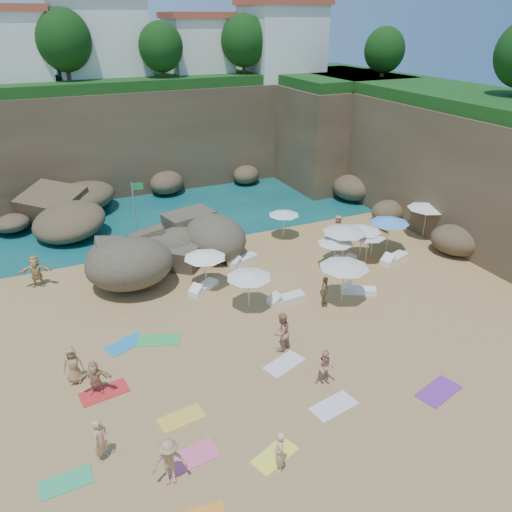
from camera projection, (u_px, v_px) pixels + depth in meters
name	position (u px, v px, depth m)	size (l,w,h in m)	color
ground	(244.00, 327.00, 23.52)	(120.00, 120.00, 0.00)	tan
seawater	(121.00, 167.00, 48.08)	(120.00, 120.00, 0.00)	#0C4751
cliff_back	(150.00, 134.00, 42.99)	(44.00, 8.00, 8.00)	brown
cliff_right	(444.00, 160.00, 35.43)	(8.00, 30.00, 8.00)	brown
cliff_corner	(330.00, 130.00, 44.50)	(10.00, 12.00, 8.00)	brown
clifftop_buildings	(151.00, 42.00, 40.85)	(28.48, 9.48, 7.00)	white
clifftop_trees	(197.00, 45.00, 36.38)	(35.60, 23.82, 4.40)	#11380F
rock_outcrop	(166.00, 264.00, 29.45)	(6.94, 5.21, 2.78)	brown
flag_pole	(136.00, 203.00, 32.02)	(0.73, 0.13, 3.76)	silver
parasol_0	(205.00, 255.00, 26.11)	(2.25, 2.25, 2.13)	silver
parasol_1	(284.00, 213.00, 32.23)	(2.01, 2.01, 1.90)	silver
parasol_2	(345.00, 229.00, 28.50)	(2.57, 2.57, 2.43)	silver
parasol_3	(428.00, 206.00, 32.06)	(2.55, 2.55, 2.41)	silver
parasol_4	(475.00, 223.00, 30.30)	(2.16, 2.16, 2.04)	silver
parasol_5	(249.00, 274.00, 24.14)	(2.24, 2.24, 2.12)	silver
parasol_6	(373.00, 231.00, 29.49)	(2.00, 2.00, 1.89)	silver
parasol_7	(362.00, 228.00, 29.27)	(2.27, 2.27, 2.14)	silver
parasol_8	(335.00, 241.00, 28.15)	(2.06, 2.06, 1.95)	silver
parasol_9	(368.00, 234.00, 29.02)	(2.04, 2.04, 1.93)	silver
parasol_10	(390.00, 220.00, 30.19)	(2.39, 2.39, 2.26)	silver
parasol_11	(344.00, 264.00, 24.62)	(2.52, 2.52, 2.38)	silver
lounger_0	(204.00, 288.00, 26.62)	(1.86, 0.62, 0.29)	white
lounger_1	(344.00, 260.00, 29.58)	(1.77, 0.59, 0.28)	white
lounger_2	(394.00, 259.00, 29.76)	(2.06, 0.69, 0.32)	white
lounger_3	(243.00, 260.00, 29.60)	(1.99, 0.66, 0.31)	white
lounger_4	(358.00, 290.00, 26.37)	(1.83, 0.61, 0.28)	white
lounger_5	(286.00, 299.00, 25.54)	(2.00, 0.67, 0.31)	silver
towel_1	(191.00, 457.00, 16.58)	(1.80, 0.90, 0.03)	#F45F87
towel_3	(66.00, 482.00, 15.69)	(1.61, 0.80, 0.03)	#2FA665
towel_4	(275.00, 455.00, 16.65)	(1.60, 0.80, 0.03)	#FFF443
towel_5	(334.00, 406.00, 18.75)	(1.78, 0.89, 0.03)	silver
towel_6	(439.00, 391.00, 19.48)	(1.90, 0.95, 0.03)	#772D93
towel_7	(104.00, 392.00, 19.42)	(1.82, 0.91, 0.03)	red
towel_8	(126.00, 344.00, 22.28)	(1.82, 0.91, 0.03)	#2281BA
towel_11	(159.00, 340.00, 22.55)	(1.87, 0.94, 0.03)	green
towel_12	(182.00, 418.00, 18.19)	(1.64, 0.82, 0.03)	yellow
towel_13	(284.00, 364.00, 21.02)	(1.78, 0.89, 0.03)	silver
person_stand_0	(101.00, 440.00, 16.19)	(0.60, 0.39, 1.64)	tan
person_stand_1	(281.00, 332.00, 21.55)	(0.89, 0.69, 1.82)	#B4795A
person_stand_2	(180.00, 245.00, 30.13)	(0.98, 0.40, 1.51)	tan
person_stand_3	(324.00, 292.00, 24.92)	(0.95, 0.39, 1.61)	#936E49
person_stand_4	(338.00, 228.00, 32.15)	(0.85, 0.46, 1.74)	tan
person_stand_5	(36.00, 271.00, 26.67)	(1.70, 0.49, 1.83)	tan
person_stand_6	(279.00, 452.00, 15.85)	(0.55, 0.36, 1.51)	#E8BC84
person_lie_0	(171.00, 477.00, 15.61)	(1.09, 1.69, 0.45)	tan
person_lie_2	(76.00, 378.00, 19.91)	(0.79, 1.61, 0.43)	#9C794E
person_lie_3	(97.00, 389.00, 19.35)	(1.32, 1.42, 0.38)	tan
person_lie_5	(325.00, 378.00, 19.79)	(0.74, 1.52, 0.57)	tan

